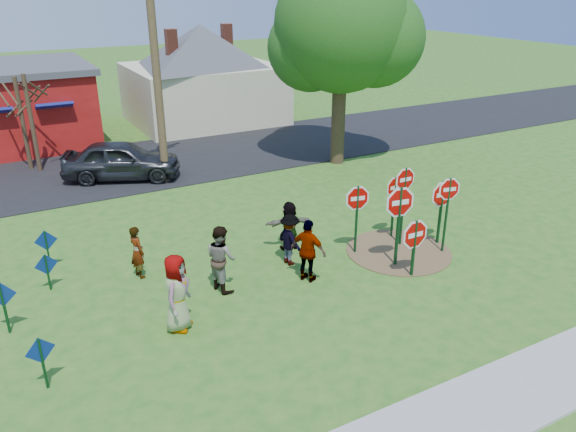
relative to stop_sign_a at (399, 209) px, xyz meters
name	(u,v)px	position (x,y,z in m)	size (l,w,h in m)	color
ground	(252,272)	(-3.86, 1.62, -1.76)	(120.00, 120.00, 0.00)	#2A611B
road	(143,164)	(-3.86, 13.12, -1.74)	(120.00, 7.50, 0.04)	black
dirt_patch	(398,251)	(0.64, 0.62, -1.75)	(3.20, 3.20, 0.03)	brown
cream_house	(202,70)	(1.64, 19.62, 1.16)	(9.40, 9.40, 6.50)	beige
stop_sign_a	(399,209)	(0.00, 0.00, 0.00)	(1.19, 0.19, 2.57)	#0F3A1C
stop_sign_b	(404,187)	(0.99, 0.99, 0.17)	(0.96, 0.07, 2.66)	#0F3A1C
stop_sign_c	(448,198)	(1.82, -0.02, 0.00)	(0.91, 0.22, 2.51)	#0F3A1C
stop_sign_d	(394,192)	(1.12, 1.60, -0.21)	(0.93, 0.11, 2.18)	#0F3A1C
stop_sign_e	(415,238)	(-0.01, -0.74, -0.57)	(1.13, 0.08, 1.85)	#0F3A1C
stop_sign_f	(442,198)	(2.09, 0.50, -0.23)	(1.12, 0.08, 2.23)	#0F3A1C
stop_sign_g	(357,205)	(-0.57, 1.22, -0.18)	(1.00, 0.21, 2.29)	#0F3A1C
blue_diamond_a	(42,357)	(-9.64, -0.81, -1.01)	(0.59, 0.15, 1.22)	#0F3A1C
blue_diamond_b	(3,301)	(-10.17, 1.70, -0.91)	(0.64, 0.19, 1.37)	#0F3A1C
blue_diamond_c	(47,268)	(-9.04, 3.35, -1.12)	(0.60, 0.12, 1.06)	#0F3A1C
blue_diamond_d	(47,246)	(-8.88, 4.55, -1.00)	(0.62, 0.06, 1.23)	#0F3A1C
person_a	(177,293)	(-6.57, -0.06, -0.80)	(0.94, 0.61, 1.93)	#3E549B
person_b	(137,252)	(-6.73, 2.92, -1.00)	(0.56, 0.36, 1.52)	#1B654D
person_c	(221,258)	(-4.95, 1.19, -0.85)	(0.89, 0.69, 1.83)	#9A6641
person_d	(290,240)	(-2.65, 1.56, -0.99)	(1.00, 0.58, 1.55)	#2F2F33
person_e	(308,251)	(-2.70, 0.45, -0.86)	(1.06, 0.44, 1.81)	#452B50
person_f	(289,225)	(-2.18, 2.45, -0.99)	(1.43, 0.46, 1.54)	#1A5533
suv	(122,160)	(-5.11, 11.46, -0.92)	(1.89, 4.70, 1.60)	#313236
utility_pole	(154,47)	(-3.65, 10.32, 3.61)	(2.32, 1.16, 10.20)	#4C3823
leafy_tree	(344,32)	(4.14, 9.16, 3.90)	(6.19, 5.64, 8.79)	#382819
bare_tree_east	(29,110)	(-8.04, 14.23, 0.93)	(1.80, 1.80, 4.17)	#382819
bare_tree_extra	(20,111)	(-8.35, 14.74, 0.83)	(1.80, 1.80, 4.01)	#382819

